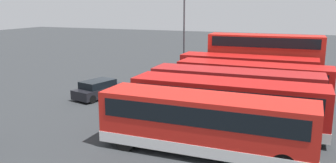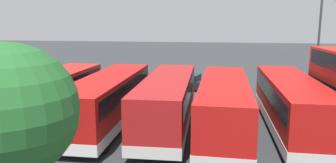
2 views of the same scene
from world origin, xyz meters
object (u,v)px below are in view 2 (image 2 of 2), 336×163
at_px(bus_single_deck_third, 224,104).
at_px(car_small_green, 186,82).
at_px(lamp_post_tall, 319,34).
at_px(bus_single_deck_sixth, 52,95).
at_px(waste_bin_yellow, 227,90).
at_px(car_hatchback_silver, 65,76).
at_px(bus_single_deck_second, 291,102).
at_px(bus_single_deck_fifth, 109,98).
at_px(bus_single_deck_fourth, 168,99).

distance_m(bus_single_deck_third, car_small_green, 11.89).
distance_m(bus_single_deck_third, lamp_post_tall, 11.12).
relative_size(bus_single_deck_third, car_small_green, 2.42).
xyz_separation_m(bus_single_deck_sixth, lamp_post_tall, (-17.52, -7.30, 3.60)).
bearing_deg(waste_bin_yellow, car_hatchback_silver, -10.53).
xyz_separation_m(lamp_post_tall, waste_bin_yellow, (6.51, -1.67, -4.74)).
bearing_deg(waste_bin_yellow, lamp_post_tall, 165.63).
distance_m(bus_single_deck_third, car_hatchback_silver, 20.16).
bearing_deg(lamp_post_tall, bus_single_deck_second, 65.37).
height_order(bus_single_deck_third, lamp_post_tall, lamp_post_tall).
relative_size(bus_single_deck_sixth, waste_bin_yellow, 11.10).
bearing_deg(bus_single_deck_fifth, bus_single_deck_sixth, -3.31).
distance_m(bus_single_deck_sixth, car_hatchback_silver, 13.06).
relative_size(bus_single_deck_fifth, car_small_green, 2.41).
height_order(bus_single_deck_fourth, lamp_post_tall, lamp_post_tall).
distance_m(bus_single_deck_third, waste_bin_yellow, 9.66).
distance_m(bus_single_deck_fourth, car_hatchback_silver, 17.30).
distance_m(bus_single_deck_fifth, car_hatchback_silver, 15.13).
bearing_deg(bus_single_deck_fifth, bus_single_deck_fourth, -176.03).
bearing_deg(bus_single_deck_third, bus_single_deck_fourth, -11.23).
xyz_separation_m(bus_single_deck_fourth, waste_bin_yellow, (-3.68, -8.94, -1.15)).
xyz_separation_m(bus_single_deck_second, car_hatchback_silver, (19.51, -11.56, -0.92)).
distance_m(bus_single_deck_second, car_hatchback_silver, 22.69).
height_order(car_hatchback_silver, car_small_green, same).
height_order(bus_single_deck_fourth, waste_bin_yellow, bus_single_deck_fourth).
xyz_separation_m(bus_single_deck_fifth, lamp_post_tall, (-13.75, -7.52, 3.60)).
height_order(car_hatchback_silver, waste_bin_yellow, car_hatchback_silver).
bearing_deg(bus_single_deck_fourth, car_hatchback_silver, -43.74).
xyz_separation_m(bus_single_deck_sixth, car_small_green, (-7.36, -10.79, -0.92)).
xyz_separation_m(bus_single_deck_third, waste_bin_yellow, (-0.43, -9.58, -1.15)).
height_order(bus_single_deck_fifth, lamp_post_tall, lamp_post_tall).
height_order(car_hatchback_silver, lamp_post_tall, lamp_post_tall).
bearing_deg(bus_single_deck_third, car_hatchback_silver, -38.68).
relative_size(bus_single_deck_second, bus_single_deck_sixth, 1.09).
xyz_separation_m(bus_single_deck_sixth, car_hatchback_silver, (5.14, -11.97, -0.92)).
xyz_separation_m(bus_single_deck_fourth, car_small_green, (-0.02, -10.77, -0.92)).
bearing_deg(bus_single_deck_fifth, car_hatchback_silver, -53.81).
bearing_deg(bus_single_deck_sixth, bus_single_deck_fourth, -179.78).
height_order(bus_single_deck_sixth, car_small_green, bus_single_deck_sixth).
xyz_separation_m(bus_single_deck_third, bus_single_deck_fifth, (6.80, -0.40, -0.00)).
bearing_deg(car_hatchback_silver, bus_single_deck_second, 149.35).
relative_size(bus_single_deck_sixth, car_hatchback_silver, 2.33).
bearing_deg(bus_single_deck_sixth, car_small_green, -124.28).
bearing_deg(car_hatchback_silver, car_small_green, 174.63).
bearing_deg(bus_single_deck_third, bus_single_deck_fifth, -3.34).
distance_m(bus_single_deck_sixth, lamp_post_tall, 19.32).
bearing_deg(bus_single_deck_fifth, lamp_post_tall, -151.32).
bearing_deg(bus_single_deck_fourth, lamp_post_tall, -144.48).
xyz_separation_m(bus_single_deck_fourth, bus_single_deck_fifth, (3.56, 0.25, -0.00)).
distance_m(bus_single_deck_fourth, bus_single_deck_fifth, 3.57).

